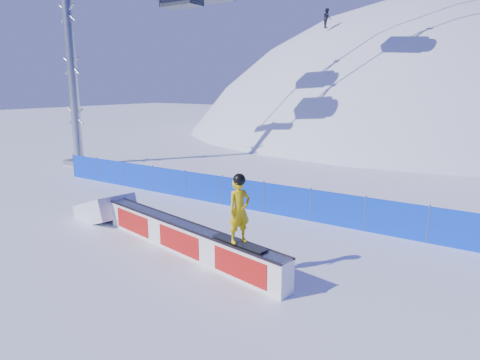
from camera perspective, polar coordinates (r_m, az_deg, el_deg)
The scene contains 7 objects.
ground at distance 14.01m, azimuth -10.05°, elevation -8.00°, with size 160.00×160.00×0.00m, color white.
snow_hill at distance 56.97m, azimuth 22.20°, elevation -12.14°, with size 64.00×64.00×64.00m.
safety_fence at distance 17.19m, azimuth 0.31°, elevation -1.85°, with size 22.05×0.05×1.30m.
rail_box at distance 12.78m, azimuth -7.32°, elevation -7.77°, with size 7.67×2.00×0.93m.
snow_ramp at distance 16.82m, azimuth -17.44°, elevation -4.90°, with size 2.19×1.46×0.82m, color white, non-canonical shape.
snowboarder at distance 10.73m, azimuth -0.09°, elevation -3.96°, with size 1.77×0.73×1.82m.
distant_skiers at distance 40.30m, azimuth 25.63°, elevation 20.71°, with size 17.75×5.94×4.66m.
Camera 1 is at (9.23, -9.36, 4.86)m, focal length 32.00 mm.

